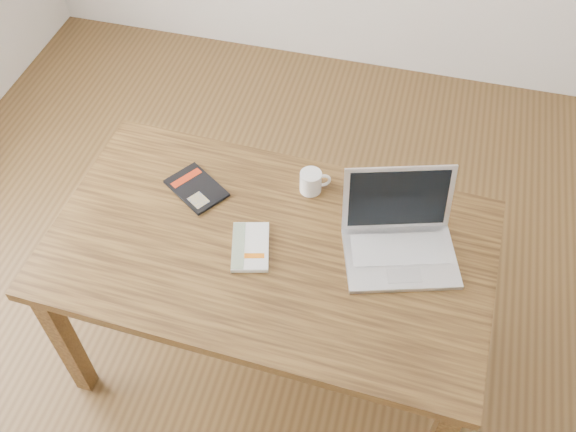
% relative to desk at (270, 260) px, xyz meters
% --- Properties ---
extents(room, '(4.04, 4.04, 2.70)m').
position_rel_desk_xyz_m(room, '(-0.09, 0.08, 0.69)').
color(room, '#52381C').
rests_on(room, ground).
extents(desk, '(1.55, 0.92, 0.75)m').
position_rel_desk_xyz_m(desk, '(0.00, 0.00, 0.00)').
color(desk, '#4E3417').
rests_on(desk, ground).
extents(white_guidebook, '(0.17, 0.23, 0.02)m').
position_rel_desk_xyz_m(white_guidebook, '(-0.06, -0.03, 0.10)').
color(white_guidebook, silver).
rests_on(white_guidebook, desk).
extents(black_guidebook, '(0.26, 0.24, 0.01)m').
position_rel_desk_xyz_m(black_guidebook, '(-0.33, 0.18, 0.10)').
color(black_guidebook, black).
rests_on(black_guidebook, desk).
extents(laptop, '(0.45, 0.41, 0.26)m').
position_rel_desk_xyz_m(laptop, '(0.42, 0.10, 0.14)').
color(laptop, silver).
rests_on(laptop, desk).
extents(coffee_mug, '(0.11, 0.08, 0.09)m').
position_rel_desk_xyz_m(coffee_mug, '(0.08, 0.28, 0.13)').
color(coffee_mug, white).
rests_on(coffee_mug, desk).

